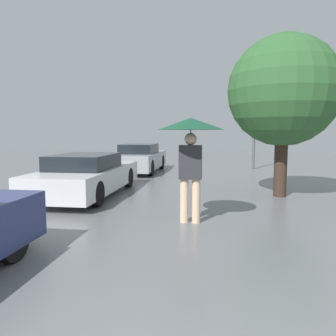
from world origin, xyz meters
TOP-DOWN VIEW (x-y plane):
  - pedestrian at (-0.29, 5.42)m, footprint 1.26×1.26m
  - parked_car_middle at (-3.35, 7.84)m, footprint 1.74×4.54m
  - parked_car_farthest at (-3.12, 13.34)m, footprint 1.65×4.33m
  - tree at (1.93, 8.39)m, footprint 2.92×2.92m
  - street_lamp at (1.97, 15.16)m, footprint 0.38×0.38m

SIDE VIEW (x-z plane):
  - parked_car_middle at x=-3.35m, z-range -0.02..1.13m
  - parked_car_farthest at x=-3.12m, z-range -0.03..1.21m
  - pedestrian at x=-0.29m, z-range 0.65..2.66m
  - tree at x=1.93m, z-range 0.67..4.96m
  - street_lamp at x=1.97m, z-range 0.93..6.07m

